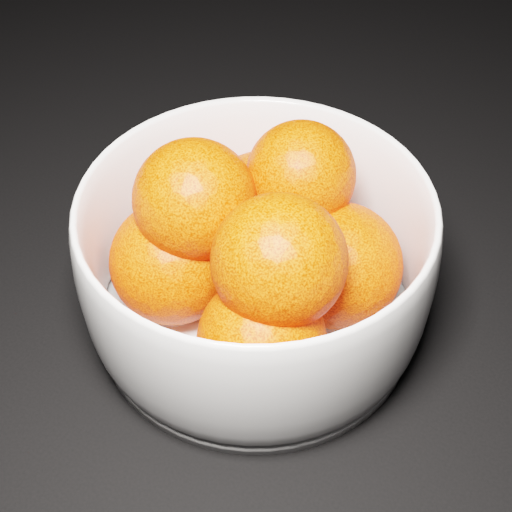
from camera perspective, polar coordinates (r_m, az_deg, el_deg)
The scene contains 2 objects.
bowl at distance 0.49m, azimuth 0.00°, elevation -0.48°, with size 0.24×0.24×0.12m.
orange_pile at distance 0.48m, azimuth 0.14°, elevation 0.79°, with size 0.18×0.19×0.13m.
Camera 1 is at (-0.07, -0.14, 0.41)m, focal length 50.00 mm.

